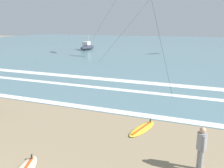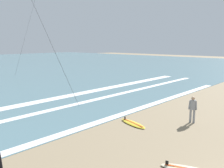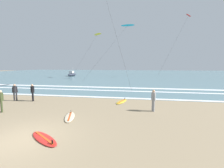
{
  "view_description": "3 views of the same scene",
  "coord_description": "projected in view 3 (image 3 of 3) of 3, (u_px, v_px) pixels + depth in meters",
  "views": [
    {
      "loc": [
        6.1,
        -2.09,
        4.83
      ],
      "look_at": [
        2.15,
        8.01,
        2.07
      ],
      "focal_mm": 37.69,
      "sensor_mm": 36.0,
      "label": 1
    },
    {
      "loc": [
        -7.33,
        -0.4,
        4.74
      ],
      "look_at": [
        -0.02,
        6.26,
        3.07
      ],
      "focal_mm": 39.24,
      "sensor_mm": 36.0,
      "label": 2
    },
    {
      "loc": [
        5.25,
        -5.95,
        3.37
      ],
      "look_at": [
        2.58,
        9.23,
        1.5
      ],
      "focal_mm": 25.01,
      "sensor_mm": 36.0,
      "label": 3
    }
  ],
  "objects": [
    {
      "name": "offshore_boat",
      "position": [
        72.0,
        74.0,
        48.36
      ],
      "size": [
        1.93,
        5.27,
        2.7
      ],
      "color": "#2D3342",
      "rests_on": "ground"
    },
    {
      "name": "surfer_background_far",
      "position": [
        1.0,
        99.0,
        11.14
      ],
      "size": [
        0.42,
        0.43,
        1.6
      ],
      "color": "#384223",
      "rests_on": "ground"
    },
    {
      "name": "kite_yellow_low_near",
      "position": [
        98.0,
        35.0,
        39.81
      ],
      "size": [
        9.25,
        2.74,
        11.43
      ],
      "color": "yellow",
      "rests_on": "ground"
    },
    {
      "name": "surfer_foreground_main",
      "position": [
        33.0,
        91.0,
        14.59
      ],
      "size": [
        0.32,
        0.49,
        1.6
      ],
      "color": "black",
      "rests_on": "ground"
    },
    {
      "name": "kite_red_mid_center",
      "position": [
        188.0,
        16.0,
        39.88
      ],
      "size": [
        9.1,
        5.86,
        16.26
      ],
      "color": "red",
      "rests_on": "ground"
    },
    {
      "name": "ground_plane",
      "position": [
        22.0,
        139.0,
        7.13
      ],
      "size": [
        160.0,
        160.0,
        0.0
      ],
      "primitive_type": "plane",
      "color": "#937F60"
    },
    {
      "name": "ocean_surface",
      "position": [
        126.0,
        74.0,
        60.25
      ],
      "size": [
        140.0,
        90.0,
        0.01
      ],
      "primitive_type": "cube",
      "color": "slate",
      "rests_on": "ground"
    },
    {
      "name": "wave_foam_mid_break",
      "position": [
        102.0,
        90.0,
        20.88
      ],
      "size": [
        46.84,
        0.66,
        0.01
      ],
      "primitive_type": "cube",
      "color": "white",
      "rests_on": "ocean_surface"
    },
    {
      "name": "wave_foam_outer_break",
      "position": [
        110.0,
        87.0,
        23.58
      ],
      "size": [
        45.54,
        1.09,
        0.01
      ],
      "primitive_type": "cube",
      "color": "white",
      "rests_on": "ocean_surface"
    },
    {
      "name": "wave_foam_shoreline",
      "position": [
        94.0,
        97.0,
        16.54
      ],
      "size": [
        38.55,
        0.62,
        0.01
      ],
      "primitive_type": "cube",
      "color": "white",
      "rests_on": "ocean_surface"
    },
    {
      "name": "surfer_left_far",
      "position": [
        15.0,
        91.0,
        14.69
      ],
      "size": [
        0.5,
        0.32,
        1.6
      ],
      "color": "#232328",
      "rests_on": "ground"
    },
    {
      "name": "surfboard_near_water",
      "position": [
        44.0,
        138.0,
        7.1
      ],
      "size": [
        2.08,
        1.66,
        0.25
      ],
      "color": "red",
      "rests_on": "ground"
    },
    {
      "name": "surfboard_left_pile",
      "position": [
        70.0,
        117.0,
        10.08
      ],
      "size": [
        1.26,
        2.18,
        0.25
      ],
      "color": "beige",
      "rests_on": "ground"
    },
    {
      "name": "kite_cyan_high_right",
      "position": [
        127.0,
        26.0,
        35.59
      ],
      "size": [
        10.82,
        5.61,
        12.63
      ],
      "color": "#23A8C6",
      "rests_on": "ground"
    },
    {
      "name": "surfer_left_near",
      "position": [
        153.0,
        98.0,
        11.34
      ],
      "size": [
        0.32,
        0.51,
        1.6
      ],
      "color": "gray",
      "rests_on": "ground"
    },
    {
      "name": "surfboard_foreground_flat",
      "position": [
        122.0,
        102.0,
        14.28
      ],
      "size": [
        1.12,
        2.18,
        0.25
      ],
      "color": "yellow",
      "rests_on": "ground"
    }
  ]
}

